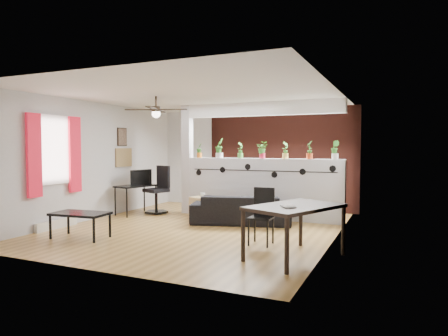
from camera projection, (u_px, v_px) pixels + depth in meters
room_shell at (199, 162)px, 7.85m from camera, size 6.30×7.10×2.90m
partition_wall at (262, 189)px, 8.92m from camera, size 3.60×0.18×1.35m
ceiling_header at (263, 109)px, 8.83m from camera, size 3.60×0.18×0.30m
pier_column at (187, 160)px, 9.67m from camera, size 0.22×0.20×2.60m
brick_panel at (280, 159)px, 10.23m from camera, size 3.90×0.05×2.60m
vine_decal at (261, 171)px, 8.82m from camera, size 3.31×0.01×0.30m
window_assembly at (55, 152)px, 7.78m from camera, size 0.09×1.30×1.55m
baseboard_heater at (57, 224)px, 7.84m from camera, size 0.08×1.00×0.18m
corkboard at (124, 157)px, 9.75m from camera, size 0.03×0.60×0.45m
framed_art at (122, 137)px, 9.68m from camera, size 0.03×0.34×0.44m
ceiling_fan at (156, 111)px, 7.84m from camera, size 1.19×1.19×0.43m
potted_plant_0 at (199, 150)px, 9.52m from camera, size 0.15×0.18×0.36m
potted_plant_1 at (219, 147)px, 9.30m from camera, size 0.27×0.30×0.47m
potted_plant_2 at (240, 150)px, 9.09m from camera, size 0.18×0.21×0.37m
potted_plant_3 at (262, 149)px, 8.88m from camera, size 0.22×0.19×0.38m
potted_plant_4 at (285, 149)px, 8.67m from camera, size 0.21×0.23×0.38m
potted_plant_5 at (310, 149)px, 8.45m from camera, size 0.19×0.22×0.39m
potted_plant_6 at (335, 149)px, 8.24m from camera, size 0.21×0.18×0.39m
sofa at (241, 210)px, 8.37m from camera, size 2.11×1.30×0.58m
cube_shelf at (200, 208)px, 8.97m from camera, size 0.45×0.41×0.48m
cup at (202, 195)px, 8.94m from camera, size 0.14×0.14×0.10m
computer_desk at (136, 188)px, 9.50m from camera, size 0.72×1.05×0.70m
monitor at (140, 180)px, 9.63m from camera, size 0.36×0.14×0.20m
office_chair at (158, 193)px, 9.62m from camera, size 0.61×0.61×1.13m
dining_table at (295, 211)px, 5.72m from camera, size 1.35×1.63×0.77m
book at (282, 207)px, 5.48m from camera, size 0.26×0.27×0.02m
folding_chair at (263, 211)px, 6.60m from camera, size 0.38×0.38×0.93m
coffee_table at (80, 215)px, 7.00m from camera, size 1.02×0.64×0.45m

